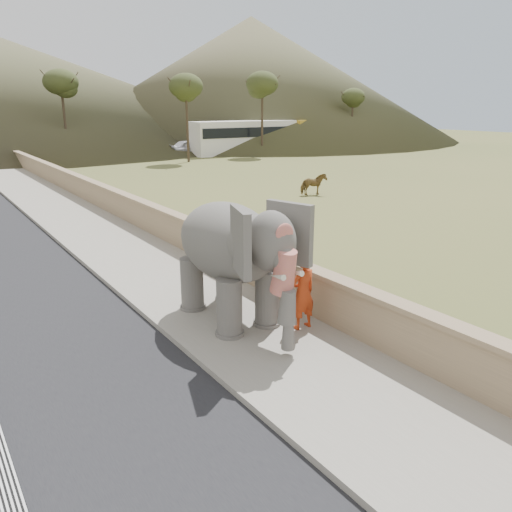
# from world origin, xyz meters

# --- Properties ---
(ground) EXTENTS (160.00, 160.00, 0.00)m
(ground) POSITION_xyz_m (0.00, 0.00, 0.00)
(ground) COLOR olive
(ground) RESTS_ON ground
(walkway) EXTENTS (3.00, 120.00, 0.15)m
(walkway) POSITION_xyz_m (0.00, 10.00, 0.07)
(walkway) COLOR #9E9687
(walkway) RESTS_ON ground
(parapet) EXTENTS (0.30, 120.00, 1.10)m
(parapet) POSITION_xyz_m (1.65, 10.00, 0.55)
(parapet) COLOR tan
(parapet) RESTS_ON ground
(cow) EXTENTS (1.46, 0.90, 1.15)m
(cow) POSITION_xyz_m (12.13, 10.83, 0.58)
(cow) COLOR brown
(cow) RESTS_ON ground
(distant_car) EXTENTS (4.27, 1.82, 1.44)m
(distant_car) POSITION_xyz_m (16.87, 33.89, 0.72)
(distant_car) COLOR silver
(distant_car) RESTS_ON ground
(bus_white) EXTENTS (11.07, 2.81, 3.10)m
(bus_white) POSITION_xyz_m (21.94, 32.21, 1.55)
(bus_white) COLOR white
(bus_white) RESTS_ON ground
(bus_orange) EXTENTS (11.25, 5.59, 3.10)m
(bus_orange) POSITION_xyz_m (32.14, 33.23, 1.55)
(bus_orange) COLOR gold
(bus_orange) RESTS_ON ground
(hill_right) EXTENTS (56.00, 56.00, 16.00)m
(hill_right) POSITION_xyz_m (36.00, 52.00, 8.00)
(hill_right) COLOR brown
(hill_right) RESTS_ON ground
(elephant_and_man) EXTENTS (2.19, 3.72, 2.68)m
(elephant_and_man) POSITION_xyz_m (0.02, -0.38, 1.48)
(elephant_and_man) COLOR slate
(elephant_and_man) RESTS_ON ground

